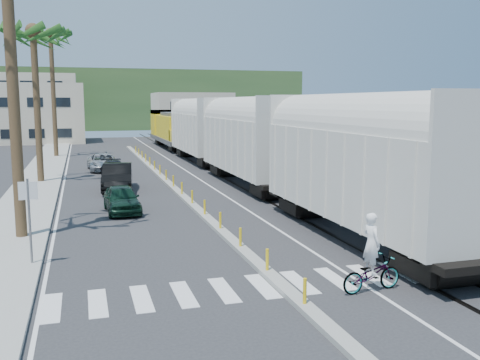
{
  "coord_description": "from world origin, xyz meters",
  "views": [
    {
      "loc": [
        -5.55,
        -16.59,
        5.48
      ],
      "look_at": [
        1.27,
        6.3,
        2.0
      ],
      "focal_mm": 40.0,
      "sensor_mm": 36.0,
      "label": 1
    }
  ],
  "objects_px": {
    "car_second": "(117,177)",
    "car_lead": "(122,199)",
    "street_sign": "(29,209)",
    "cyclist": "(371,267)"
  },
  "relations": [
    {
      "from": "car_second",
      "to": "car_lead",
      "type": "bearing_deg",
      "value": -86.46
    },
    {
      "from": "street_sign",
      "to": "car_lead",
      "type": "distance_m",
      "value": 9.2
    },
    {
      "from": "car_lead",
      "to": "street_sign",
      "type": "bearing_deg",
      "value": -115.79
    },
    {
      "from": "street_sign",
      "to": "car_lead",
      "type": "xyz_separation_m",
      "value": [
        3.59,
        8.37,
        -1.29
      ]
    },
    {
      "from": "street_sign",
      "to": "car_second",
      "type": "relative_size",
      "value": 0.57
    },
    {
      "from": "street_sign",
      "to": "cyclist",
      "type": "xyz_separation_m",
      "value": [
        9.69,
        -5.31,
        -1.22
      ]
    },
    {
      "from": "street_sign",
      "to": "car_second",
      "type": "bearing_deg",
      "value": 75.96
    },
    {
      "from": "car_lead",
      "to": "cyclist",
      "type": "distance_m",
      "value": 14.99
    },
    {
      "from": "car_lead",
      "to": "cyclist",
      "type": "xyz_separation_m",
      "value": [
        6.11,
        -13.69,
        0.07
      ]
    },
    {
      "from": "car_lead",
      "to": "car_second",
      "type": "bearing_deg",
      "value": 85.31
    }
  ]
}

